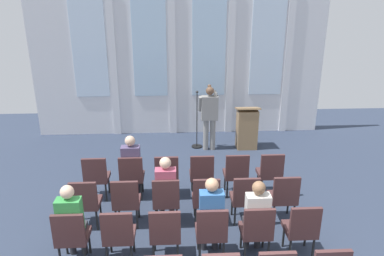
{
  "coord_description": "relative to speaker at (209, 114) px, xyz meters",
  "views": [
    {
      "loc": [
        -0.19,
        -3.4,
        3.86
      ],
      "look_at": [
        0.22,
        4.43,
        1.02
      ],
      "focal_mm": 34.46,
      "sensor_mm": 36.0,
      "label": 1
    }
  ],
  "objects": [
    {
      "name": "rear_partition",
      "position": [
        -0.69,
        1.33,
        1.18
      ],
      "size": [
        8.17,
        0.14,
        4.25
      ],
      "color": "silver",
      "rests_on": "ground"
    },
    {
      "name": "speaker",
      "position": [
        0.0,
        0.0,
        0.0
      ],
      "size": [
        0.52,
        0.69,
        1.69
      ],
      "color": "gray",
      "rests_on": "ground"
    },
    {
      "name": "mic_stand",
      "position": [
        -0.31,
        0.15,
        -0.65
      ],
      "size": [
        0.28,
        0.28,
        1.55
      ],
      "color": "black",
      "rests_on": "ground"
    },
    {
      "name": "lectern",
      "position": [
        1.0,
        0.04,
        -0.43
      ],
      "size": [
        0.6,
        0.48,
        1.16
      ],
      "color": "#93724C",
      "rests_on": "ground"
    },
    {
      "name": "chair_r0_c0",
      "position": [
        -2.46,
        -2.44,
        -0.45
      ],
      "size": [
        0.46,
        0.44,
        0.94
      ],
      "color": "black",
      "rests_on": "ground"
    },
    {
      "name": "chair_r0_c1",
      "position": [
        -1.77,
        -2.44,
        -0.45
      ],
      "size": [
        0.46,
        0.44,
        0.94
      ],
      "color": "black",
      "rests_on": "ground"
    },
    {
      "name": "audience_r0_c1",
      "position": [
        -1.77,
        -2.36,
        -0.25
      ],
      "size": [
        0.36,
        0.39,
        1.33
      ],
      "color": "#2D2D33",
      "rests_on": "ground"
    },
    {
      "name": "chair_r0_c2",
      "position": [
        -1.08,
        -2.44,
        -0.45
      ],
      "size": [
        0.46,
        0.44,
        0.94
      ],
      "color": "black",
      "rests_on": "ground"
    },
    {
      "name": "chair_r0_c3",
      "position": [
        -0.39,
        -2.44,
        -0.45
      ],
      "size": [
        0.46,
        0.44,
        0.94
      ],
      "color": "black",
      "rests_on": "ground"
    },
    {
      "name": "chair_r0_c4",
      "position": [
        0.3,
        -2.44,
        -0.45
      ],
      "size": [
        0.46,
        0.44,
        0.94
      ],
      "color": "black",
      "rests_on": "ground"
    },
    {
      "name": "chair_r0_c5",
      "position": [
        0.99,
        -2.44,
        -0.45
      ],
      "size": [
        0.46,
        0.44,
        0.94
      ],
      "color": "black",
      "rests_on": "ground"
    },
    {
      "name": "chair_r1_c0",
      "position": [
        -2.46,
        -3.39,
        -0.45
      ],
      "size": [
        0.46,
        0.44,
        0.94
      ],
      "color": "black",
      "rests_on": "ground"
    },
    {
      "name": "chair_r1_c1",
      "position": [
        -1.77,
        -3.39,
        -0.45
      ],
      "size": [
        0.46,
        0.44,
        0.94
      ],
      "color": "black",
      "rests_on": "ground"
    },
    {
      "name": "chair_r1_c2",
      "position": [
        -1.08,
        -3.39,
        -0.45
      ],
      "size": [
        0.46,
        0.44,
        0.94
      ],
      "color": "black",
      "rests_on": "ground"
    },
    {
      "name": "audience_r1_c2",
      "position": [
        -1.08,
        -3.31,
        -0.27
      ],
      "size": [
        0.36,
        0.39,
        1.29
      ],
      "color": "#2D2D33",
      "rests_on": "ground"
    },
    {
      "name": "chair_r1_c3",
      "position": [
        -0.39,
        -3.39,
        -0.45
      ],
      "size": [
        0.46,
        0.44,
        0.94
      ],
      "color": "black",
      "rests_on": "ground"
    },
    {
      "name": "chair_r1_c4",
      "position": [
        0.3,
        -3.39,
        -0.45
      ],
      "size": [
        0.46,
        0.44,
        0.94
      ],
      "color": "black",
      "rests_on": "ground"
    },
    {
      "name": "chair_r1_c5",
      "position": [
        0.99,
        -3.39,
        -0.45
      ],
      "size": [
        0.46,
        0.44,
        0.94
      ],
      "color": "black",
      "rests_on": "ground"
    },
    {
      "name": "chair_r2_c0",
      "position": [
        -2.46,
        -4.34,
        -0.45
      ],
      "size": [
        0.46,
        0.44,
        0.94
      ],
      "color": "black",
      "rests_on": "ground"
    },
    {
      "name": "audience_r2_c0",
      "position": [
        -2.46,
        -4.26,
        -0.25
      ],
      "size": [
        0.36,
        0.39,
        1.32
      ],
      "color": "#2D2D33",
      "rests_on": "ground"
    },
    {
      "name": "chair_r2_c1",
      "position": [
        -1.77,
        -4.34,
        -0.45
      ],
      "size": [
        0.46,
        0.44,
        0.94
      ],
      "color": "black",
      "rests_on": "ground"
    },
    {
      "name": "chair_r2_c2",
      "position": [
        -1.08,
        -4.34,
        -0.45
      ],
      "size": [
        0.46,
        0.44,
        0.94
      ],
      "color": "black",
      "rests_on": "ground"
    },
    {
      "name": "chair_r2_c3",
      "position": [
        -0.39,
        -4.34,
        -0.45
      ],
      "size": [
        0.46,
        0.44,
        0.94
      ],
      "color": "black",
      "rests_on": "ground"
    },
    {
      "name": "audience_r2_c3",
      "position": [
        -0.39,
        -4.26,
        -0.22
      ],
      "size": [
        0.36,
        0.39,
        1.37
      ],
      "color": "#2D2D33",
      "rests_on": "ground"
    },
    {
      "name": "chair_r2_c4",
      "position": [
        0.3,
        -4.34,
        -0.45
      ],
      "size": [
        0.46,
        0.44,
        0.94
      ],
      "color": "black",
      "rests_on": "ground"
    },
    {
      "name": "audience_r2_c4",
      "position": [
        0.3,
        -4.26,
        -0.26
      ],
      "size": [
        0.36,
        0.39,
        1.31
      ],
      "color": "#2D2D33",
      "rests_on": "ground"
    },
    {
      "name": "chair_r2_c5",
      "position": [
        0.99,
        -4.34,
        -0.45
      ],
      "size": [
        0.46,
        0.44,
        0.94
      ],
      "color": "black",
      "rests_on": "ground"
    }
  ]
}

